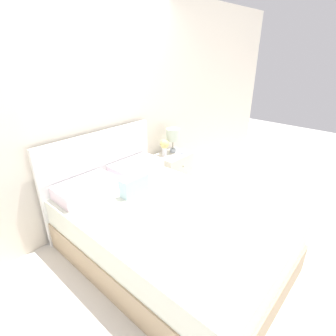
# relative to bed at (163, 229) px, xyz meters

# --- Properties ---
(ground_plane) EXTENTS (12.00, 12.00, 0.00)m
(ground_plane) POSITION_rel_bed_xyz_m (0.00, 1.01, -0.31)
(ground_plane) COLOR silver
(wall_back) EXTENTS (8.00, 0.06, 2.60)m
(wall_back) POSITION_rel_bed_xyz_m (0.00, 1.08, 0.99)
(wall_back) COLOR silver
(wall_back) RESTS_ON ground_plane
(bed) EXTENTS (1.47, 2.16, 1.11)m
(bed) POSITION_rel_bed_xyz_m (0.00, 0.00, 0.00)
(bed) COLOR tan
(bed) RESTS_ON ground_plane
(nightstand) EXTENTS (0.49, 0.40, 0.58)m
(nightstand) POSITION_rel_bed_xyz_m (1.07, 0.80, -0.01)
(nightstand) COLOR silver
(nightstand) RESTS_ON ground_plane
(table_lamp) EXTENTS (0.19, 0.19, 0.34)m
(table_lamp) POSITION_rel_bed_xyz_m (1.14, 0.86, 0.52)
(table_lamp) COLOR #A8B2BC
(table_lamp) RESTS_ON nightstand
(flower_vase) EXTENTS (0.12, 0.12, 0.23)m
(flower_vase) POSITION_rel_bed_xyz_m (0.97, 0.86, 0.42)
(flower_vase) COLOR white
(flower_vase) RESTS_ON nightstand
(teacup) EXTENTS (0.12, 0.12, 0.05)m
(teacup) POSITION_rel_bed_xyz_m (1.19, 0.71, 0.30)
(teacup) COLOR white
(teacup) RESTS_ON nightstand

